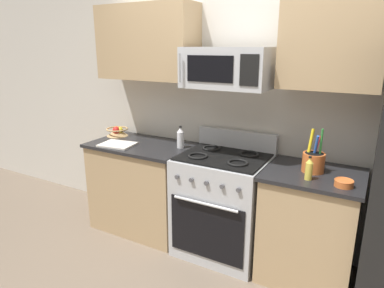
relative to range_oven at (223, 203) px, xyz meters
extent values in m
cube|color=beige|center=(0.00, 0.39, 0.83)|extent=(8.00, 0.10, 2.60)
cube|color=tan|center=(-0.90, 0.00, -0.03)|extent=(0.97, 0.60, 0.88)
cube|color=black|center=(-0.90, 0.00, 0.42)|extent=(1.01, 0.64, 0.03)
cube|color=#B2B5BA|center=(0.00, 0.00, -0.02)|extent=(0.76, 0.64, 0.91)
cube|color=black|center=(0.00, -0.32, -0.11)|extent=(0.67, 0.01, 0.51)
cylinder|color=#B2B5BA|center=(0.00, -0.35, 0.15)|extent=(0.57, 0.02, 0.02)
cube|color=black|center=(0.00, 0.00, 0.44)|extent=(0.73, 0.57, 0.02)
cube|color=#B2B5BA|center=(0.00, 0.29, 0.53)|extent=(0.76, 0.06, 0.18)
torus|color=black|center=(-0.18, -0.14, 0.46)|extent=(0.17, 0.17, 0.02)
torus|color=black|center=(0.18, -0.14, 0.46)|extent=(0.17, 0.17, 0.02)
torus|color=black|center=(-0.18, 0.13, 0.46)|extent=(0.17, 0.17, 0.02)
torus|color=black|center=(0.18, 0.13, 0.46)|extent=(0.17, 0.17, 0.02)
cylinder|color=#4C4C51|center=(-0.27, -0.33, 0.32)|extent=(0.04, 0.02, 0.04)
cylinder|color=#4C4C51|center=(-0.14, -0.33, 0.32)|extent=(0.04, 0.02, 0.04)
cylinder|color=#4C4C51|center=(0.00, -0.33, 0.32)|extent=(0.04, 0.02, 0.04)
cylinder|color=#4C4C51|center=(0.14, -0.33, 0.32)|extent=(0.04, 0.02, 0.04)
cylinder|color=#4C4C51|center=(0.27, -0.33, 0.32)|extent=(0.04, 0.02, 0.04)
cube|color=tan|center=(0.75, 0.00, -0.03)|extent=(0.69, 0.60, 0.88)
cube|color=black|center=(0.75, 0.00, 0.42)|extent=(0.73, 0.64, 0.03)
cube|color=#B2B5BA|center=(0.00, 0.03, 1.20)|extent=(0.71, 0.40, 0.33)
cube|color=black|center=(-0.06, -0.17, 1.20)|extent=(0.39, 0.01, 0.20)
cube|color=black|center=(0.26, -0.17, 1.20)|extent=(0.14, 0.01, 0.23)
cylinder|color=#B2B5BA|center=(-0.32, -0.20, 1.20)|extent=(0.02, 0.02, 0.23)
cube|color=tan|center=(-0.90, 0.17, 1.40)|extent=(1.00, 0.34, 0.69)
cube|color=tan|center=(0.76, 0.17, 1.40)|extent=(0.72, 0.34, 0.69)
cylinder|color=#D1662D|center=(0.74, 0.02, 0.51)|extent=(0.17, 0.17, 0.15)
cylinder|color=black|center=(0.74, 0.02, 0.52)|extent=(0.14, 0.14, 0.13)
cylinder|color=green|center=(0.78, 0.03, 0.62)|extent=(0.02, 0.05, 0.32)
cylinder|color=yellow|center=(0.69, 0.04, 0.62)|extent=(0.04, 0.08, 0.30)
cylinder|color=blue|center=(0.74, 0.02, 0.60)|extent=(0.05, 0.08, 0.26)
cylinder|color=red|center=(0.74, 0.04, 0.60)|extent=(0.06, 0.03, 0.26)
cone|color=tan|center=(-1.31, 0.13, 0.47)|extent=(0.23, 0.23, 0.07)
torus|color=tan|center=(-1.31, 0.13, 0.51)|extent=(0.23, 0.23, 0.02)
sphere|color=red|center=(-1.30, 0.10, 0.50)|extent=(0.08, 0.08, 0.08)
sphere|color=orange|center=(-1.31, 0.12, 0.50)|extent=(0.07, 0.07, 0.07)
sphere|color=yellow|center=(-1.28, 0.13, 0.50)|extent=(0.07, 0.07, 0.07)
sphere|color=red|center=(-1.32, 0.12, 0.47)|extent=(0.07, 0.07, 0.07)
cube|color=silver|center=(-1.06, -0.16, 0.44)|extent=(0.35, 0.29, 0.02)
cylinder|color=silver|center=(-0.48, 0.07, 0.51)|extent=(0.07, 0.07, 0.15)
cone|color=silver|center=(-0.48, 0.07, 0.61)|extent=(0.06, 0.06, 0.04)
cylinder|color=black|center=(-0.48, 0.07, 0.64)|extent=(0.03, 0.03, 0.01)
cylinder|color=gold|center=(0.74, -0.16, 0.50)|extent=(0.05, 0.05, 0.13)
cone|color=gold|center=(0.74, -0.16, 0.58)|extent=(0.05, 0.05, 0.04)
cylinder|color=black|center=(0.74, -0.16, 0.61)|extent=(0.02, 0.02, 0.01)
cylinder|color=#D1662D|center=(0.98, -0.18, 0.46)|extent=(0.13, 0.13, 0.04)
torus|color=#D1662D|center=(0.98, -0.18, 0.48)|extent=(0.13, 0.13, 0.01)
camera|label=1|loc=(1.12, -2.57, 1.36)|focal=31.77mm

